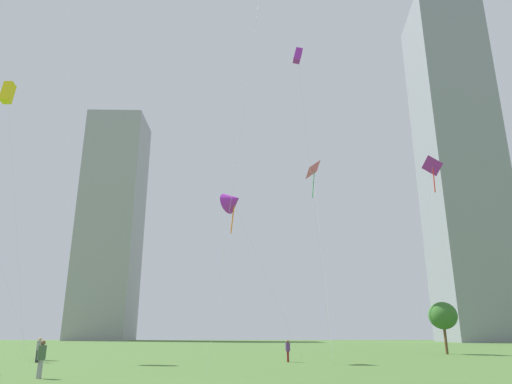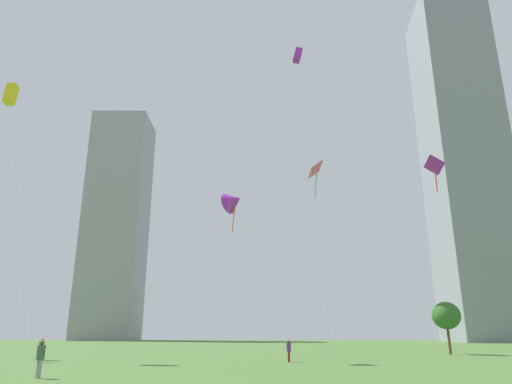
{
  "view_description": "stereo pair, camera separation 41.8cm",
  "coord_description": "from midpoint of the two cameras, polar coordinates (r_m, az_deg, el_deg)",
  "views": [
    {
      "loc": [
        2.71,
        -18.13,
        2.09
      ],
      "look_at": [
        2.39,
        13.79,
        11.91
      ],
      "focal_mm": 32.3,
      "sensor_mm": 36.0,
      "label": 1
    },
    {
      "loc": [
        3.13,
        -18.12,
        2.09
      ],
      "look_at": [
        2.39,
        13.79,
        11.91
      ],
      "focal_mm": 32.3,
      "sensor_mm": 36.0,
      "label": 2
    }
  ],
  "objects": [
    {
      "name": "kite_flying_8",
      "position": [
        56.47,
        -28.58,
        10.74
      ],
      "size": [
        8.77,
        5.81,
        27.74
      ],
      "color": "silver",
      "rests_on": "ground"
    },
    {
      "name": "distant_highrise_0",
      "position": [
        141.21,
        23.59,
        3.8
      ],
      "size": [
        19.26,
        24.31,
        98.02
      ],
      "primitive_type": "cube",
      "rotation": [
        0.0,
        0.0,
        -0.08
      ],
      "color": "gray",
      "rests_on": "ground"
    },
    {
      "name": "person_standing_2",
      "position": [
        26.15,
        -25.48,
        -17.89
      ],
      "size": [
        0.39,
        0.39,
        1.77
      ],
      "rotation": [
        0.0,
        0.0,
        2.46
      ],
      "color": "gray",
      "rests_on": "ground"
    },
    {
      "name": "park_tree_0",
      "position": [
        54.62,
        21.93,
        -14.03
      ],
      "size": [
        2.96,
        2.96,
        5.33
      ],
      "color": "brown",
      "rests_on": "ground"
    },
    {
      "name": "kite_flying_5",
      "position": [
        37.16,
        4.89,
        16.29
      ],
      "size": [
        3.2,
        8.93,
        23.35
      ],
      "color": "silver",
      "rests_on": "ground"
    },
    {
      "name": "person_standing_1",
      "position": [
        37.27,
        3.63,
        -18.86
      ],
      "size": [
        0.35,
        0.35,
        1.6
      ],
      "rotation": [
        0.0,
        0.0,
        4.53
      ],
      "color": "maroon",
      "rests_on": "ground"
    },
    {
      "name": "kite_flying_3",
      "position": [
        40.24,
        -3.18,
        -1.12
      ],
      "size": [
        7.33,
        6.26,
        14.25
      ],
      "color": "silver",
      "rests_on": "ground"
    },
    {
      "name": "distant_highrise_1",
      "position": [
        160.03,
        -17.55,
        -3.67
      ],
      "size": [
        18.61,
        17.98,
        74.13
      ],
      "primitive_type": "cube",
      "rotation": [
        0.0,
        0.0,
        0.03
      ],
      "color": "#939399",
      "rests_on": "ground"
    },
    {
      "name": "person_standing_0",
      "position": [
        40.13,
        -25.57,
        -17.03
      ],
      "size": [
        0.4,
        0.4,
        1.8
      ],
      "rotation": [
        0.0,
        0.0,
        0.87
      ],
      "color": "#2D2D33",
      "rests_on": "ground"
    },
    {
      "name": "kite_flying_7",
      "position": [
        60.28,
        6.85,
        2.45
      ],
      "size": [
        2.21,
        12.99,
        23.34
      ],
      "color": "silver",
      "rests_on": "ground"
    },
    {
      "name": "kite_flying_4",
      "position": [
        45.7,
        20.76,
        2.75
      ],
      "size": [
        1.95,
        8.39,
        17.56
      ],
      "color": "silver",
      "rests_on": "ground"
    }
  ]
}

